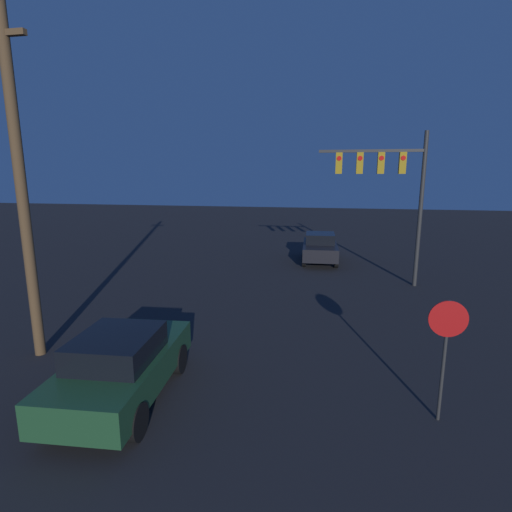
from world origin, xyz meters
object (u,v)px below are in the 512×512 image
car_near (122,365)px  utility_pole (21,184)px  car_far (320,247)px  traffic_signal_mast (389,180)px  stop_sign (446,338)px

car_near → utility_pole: (-3.43, 1.68, 3.83)m
car_far → car_near: bearing=73.0°
utility_pole → car_far: bearing=61.4°
traffic_signal_mast → stop_sign: 10.71m
car_far → utility_pole: 15.64m
car_near → stop_sign: stop_sign is taller
car_far → stop_sign: (2.84, -14.50, 0.96)m
car_far → stop_sign: size_ratio=1.68×
car_near → utility_pole: bearing=150.3°
car_near → stop_sign: (6.66, 0.49, 0.96)m
car_near → traffic_signal_mast: (6.77, 10.82, 3.80)m
stop_sign → utility_pole: bearing=173.3°
utility_pole → traffic_signal_mast: bearing=41.9°
car_near → utility_pole: utility_pole is taller
car_near → stop_sign: 6.75m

